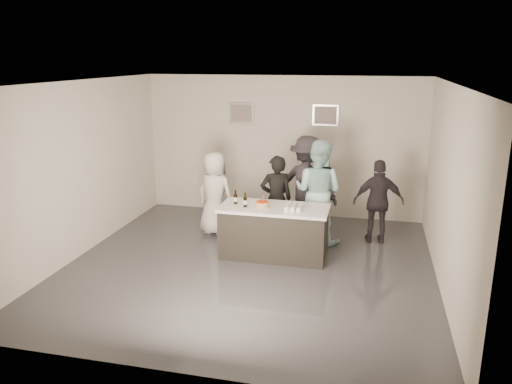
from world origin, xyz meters
The scene contains 19 objects.
floor centered at (0.00, 0.00, 0.00)m, with size 6.00×6.00×0.00m, color #3D3D42.
ceiling centered at (0.00, 0.00, 3.00)m, with size 6.00×6.00×0.00m, color white.
wall_back centered at (0.00, 3.00, 1.50)m, with size 6.00×0.04×3.00m, color beige.
wall_front centered at (0.00, -3.00, 1.50)m, with size 6.00×0.04×3.00m, color beige.
wall_left centered at (-3.00, 0.00, 1.50)m, with size 0.04×6.00×3.00m, color beige.
wall_right centered at (3.00, 0.00, 1.50)m, with size 0.04×6.00×3.00m, color beige.
picture_left centered at (-0.90, 2.97, 2.20)m, with size 0.54×0.04×0.44m, color #B2B2B7.
picture_right centered at (0.90, 2.97, 2.20)m, with size 0.54×0.04×0.44m, color #B2B2B7.
bar_counter centered at (0.31, 0.53, 0.45)m, with size 1.86×0.86×0.90m, color white.
cake centered at (0.11, 0.48, 0.94)m, with size 0.24×0.24×0.08m, color orange.
beer_bottle_a centered at (-0.37, 0.54, 1.03)m, with size 0.07×0.07×0.26m, color black.
beer_bottle_b centered at (-0.17, 0.41, 1.03)m, with size 0.07×0.07×0.26m, color black.
tumbler_cluster centered at (0.66, 0.49, 0.94)m, with size 0.30×0.40×0.08m, color gold.
candles centered at (0.00, 0.18, 0.90)m, with size 0.24×0.08×0.01m, color pink.
person_main_black centered at (0.21, 1.25, 0.83)m, with size 0.60×0.40×1.65m, color black.
person_main_blue centered at (0.95, 1.46, 0.97)m, with size 0.94×0.73×1.93m, color #B1E5E7.
person_guest_left centered at (-1.04, 1.42, 0.81)m, with size 0.79×0.52×1.62m, color silver.
person_guest_right centered at (2.06, 1.65, 0.79)m, with size 0.92×0.38×1.57m, color #2B262D.
person_guest_back centered at (0.67, 1.97, 0.96)m, with size 1.23×0.71×1.91m, color #2A272E.
Camera 1 is at (1.88, -7.47, 3.39)m, focal length 35.00 mm.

